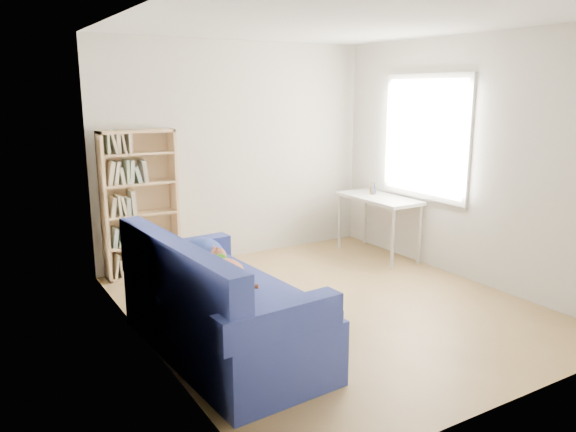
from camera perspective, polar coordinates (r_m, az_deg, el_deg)
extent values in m
plane|color=olive|center=(5.48, 4.34, -9.11)|extent=(4.00, 4.00, 0.00)
cube|color=silver|center=(6.85, -5.22, 6.54)|extent=(3.50, 0.04, 2.60)
cube|color=silver|center=(3.72, 22.73, 0.33)|extent=(3.50, 0.04, 2.60)
cube|color=silver|center=(4.37, -14.47, 2.64)|extent=(0.04, 4.00, 2.60)
cube|color=silver|center=(6.31, 17.70, 5.46)|extent=(0.04, 4.00, 2.60)
cube|color=white|center=(5.12, 4.86, 19.04)|extent=(3.50, 4.00, 0.04)
cube|color=white|center=(6.70, 13.93, 7.80)|extent=(0.01, 1.20, 1.30)
cube|color=navy|center=(4.52, -6.54, -10.71)|extent=(1.04, 2.00, 0.48)
cube|color=navy|center=(4.22, -11.31, -5.64)|extent=(0.30, 1.95, 0.47)
cube|color=navy|center=(5.18, -10.71, -3.67)|extent=(0.92, 0.23, 0.22)
cube|color=navy|center=(3.66, -0.82, -10.49)|extent=(0.92, 0.23, 0.22)
cube|color=navy|center=(4.43, -6.39, -7.53)|extent=(1.01, 1.84, 0.05)
ellipsoid|color=#3248A2|center=(4.97, -8.75, -3.84)|extent=(0.38, 0.42, 0.28)
ellipsoid|color=#A42F12|center=(4.56, -6.03, -5.48)|extent=(0.24, 0.42, 0.17)
ellipsoid|color=silver|center=(4.69, -5.99, -5.21)|extent=(0.14, 0.18, 0.10)
ellipsoid|color=#34160E|center=(4.49, -6.12, -5.23)|extent=(0.14, 0.21, 0.08)
sphere|color=#A42F12|center=(4.81, -7.31, -4.05)|extent=(0.15, 0.15, 0.15)
cone|color=#A42F12|center=(4.81, -7.71, -3.21)|extent=(0.06, 0.06, 0.07)
cone|color=#A42F12|center=(4.75, -7.38, -3.40)|extent=(0.06, 0.07, 0.07)
cylinder|color=#4DBF26|center=(4.75, -7.00, -4.51)|extent=(0.11, 0.04, 0.11)
cylinder|color=#34160E|center=(4.36, -4.95, -6.78)|extent=(0.09, 0.16, 0.06)
cube|color=tan|center=(6.25, -18.21, 0.78)|extent=(0.03, 0.25, 1.61)
cube|color=tan|center=(6.46, -11.50, 1.54)|extent=(0.03, 0.25, 1.61)
cube|color=tan|center=(6.24, -15.21, 8.31)|extent=(0.81, 0.25, 0.03)
cube|color=tan|center=(6.55, -14.41, -5.64)|extent=(0.81, 0.25, 0.03)
cube|color=tan|center=(6.46, -15.09, 1.34)|extent=(0.81, 0.02, 1.61)
cube|color=silver|center=(6.97, 9.21, 1.79)|extent=(0.52, 1.13, 0.04)
cylinder|color=silver|center=(7.56, 7.82, -0.21)|extent=(0.04, 0.04, 0.71)
cylinder|color=silver|center=(6.82, 13.20, -1.86)|extent=(0.04, 0.04, 0.71)
cylinder|color=silver|center=(7.31, 5.28, -0.58)|extent=(0.04, 0.04, 0.71)
cylinder|color=silver|center=(6.54, 10.58, -2.36)|extent=(0.04, 0.04, 0.71)
cylinder|color=white|center=(7.12, 8.61, 2.57)|extent=(0.08, 0.08, 0.09)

